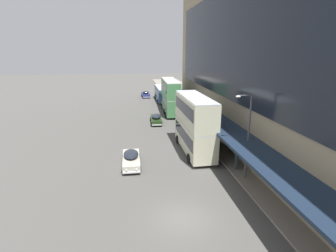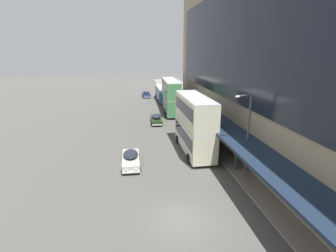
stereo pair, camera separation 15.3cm
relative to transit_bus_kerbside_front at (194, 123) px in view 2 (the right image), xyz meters
The scene contains 10 objects.
ground 13.31m from the transit_bus_kerbside_front, 107.25° to the right, with size 240.00×240.00×0.00m, color #53514D.
sidewalk_kerb 14.63m from the transit_bus_kerbside_front, 59.60° to the right, with size 10.00×180.00×0.15m, color gray.
transit_bus_kerbside_front is the anchor object (origin of this frame).
transit_bus_kerbside_rear 19.95m from the transit_bus_kerbside_front, 88.93° to the left, with size 2.94×11.02×6.17m.
transit_bus_kerbside_far 32.15m from the transit_bus_kerbside_front, 89.35° to the left, with size 2.88×10.49×3.28m.
sedan_oncoming_rear 8.22m from the transit_bus_kerbside_front, 159.69° to the right, with size 1.87×4.91×1.43m.
sedan_oncoming_front 37.87m from the transit_bus_kerbside_front, 94.69° to the left, with size 2.05×4.58×1.57m.
sedan_second_mid 13.64m from the transit_bus_kerbside_front, 103.14° to the left, with size 1.96×5.08×1.51m.
pedestrian_at_kerb 6.59m from the transit_bus_kerbside_front, 61.62° to the right, with size 0.33×0.61×1.86m.
street_lamp 7.86m from the transit_bus_kerbside_front, 68.53° to the right, with size 1.50×0.28×7.72m.
Camera 2 is at (-3.21, -15.51, 11.42)m, focal length 28.00 mm.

